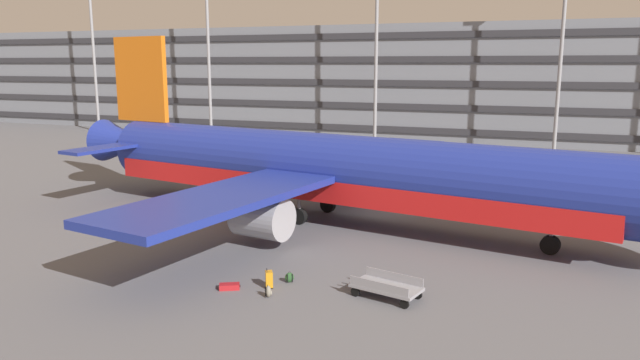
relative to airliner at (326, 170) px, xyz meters
name	(u,v)px	position (x,y,z in m)	size (l,w,h in m)	color
ground_plane	(363,214)	(1.60, 1.93, -2.90)	(600.00, 600.00, 0.00)	#5B5B60
terminal_structure	(466,82)	(1.60, 44.32, 3.68)	(156.67, 16.74, 13.16)	slate
airliner	(326,170)	(0.00, 0.00, 0.00)	(36.90, 29.95, 10.52)	navy
light_mast_far_left	(92,23)	(-43.14, 30.84, 10.87)	(1.80, 0.50, 24.10)	gray
light_mast_left	(207,13)	(-26.31, 30.84, 11.55)	(1.80, 0.50, 25.43)	gray
light_mast_center_left	(377,28)	(-6.01, 30.84, 9.43)	(1.80, 0.50, 21.31)	gray
light_mast_center_right	(563,29)	(12.04, 30.84, 9.03)	(1.80, 0.50, 20.53)	gray
suitcase_silver	(269,279)	(1.57, -10.66, -2.54)	(0.43, 0.46, 0.78)	orange
suitcase_navy	(229,287)	(0.17, -11.37, -2.79)	(0.88, 0.72, 0.22)	#B21E23
backpack_large	(269,292)	(1.97, -11.54, -2.68)	(0.37, 0.38, 0.51)	gray
backpack_scuffed	(289,278)	(2.07, -9.82, -2.70)	(0.41, 0.37, 0.47)	#264C26
baggage_cart	(386,287)	(6.17, -9.97, -2.48)	(3.37, 1.87, 0.82)	gray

